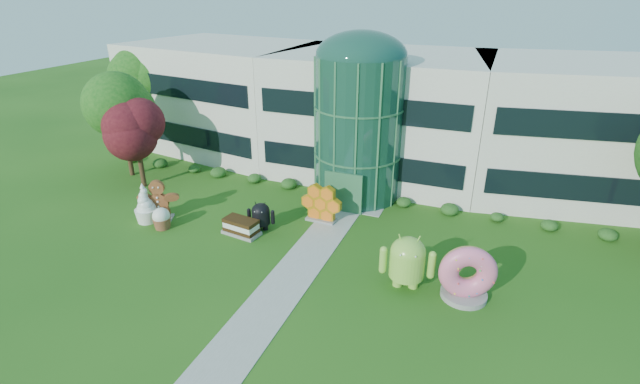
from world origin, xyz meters
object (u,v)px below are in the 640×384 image
at_px(donut, 467,272).
at_px(gingerbread, 158,200).
at_px(android_green, 407,259).
at_px(android_black, 261,214).

relative_size(donut, gingerbread, 0.98).
relative_size(android_green, android_black, 1.57).
bearing_deg(donut, android_green, 168.25).
height_order(android_green, donut, android_green).
bearing_deg(donut, android_black, 153.45).
xyz_separation_m(android_black, gingerbread, (-6.79, -1.16, 0.33)).
distance_m(android_black, donut, 12.76).
xyz_separation_m(android_green, gingerbread, (-16.45, 1.48, -0.26)).
bearing_deg(gingerbread, android_green, -28.35).
distance_m(donut, gingerbread, 19.35).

